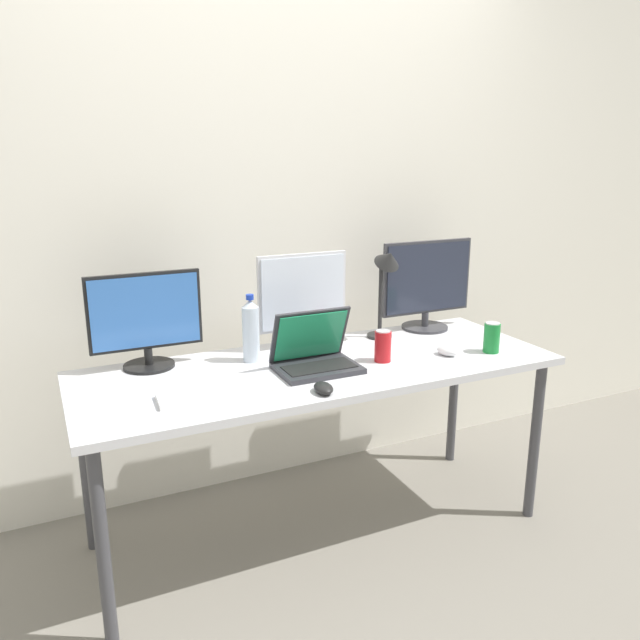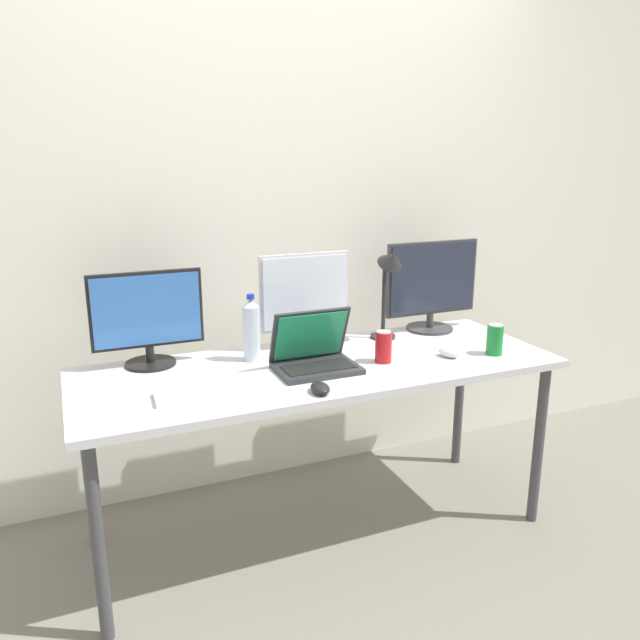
% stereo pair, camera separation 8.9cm
% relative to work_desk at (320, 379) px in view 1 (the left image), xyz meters
% --- Properties ---
extents(ground_plane, '(16.00, 16.00, 0.00)m').
position_rel_work_desk_xyz_m(ground_plane, '(0.00, 0.00, -0.68)').
color(ground_plane, gray).
extents(wall_back, '(7.00, 0.08, 2.60)m').
position_rel_work_desk_xyz_m(wall_back, '(0.00, 0.59, 0.62)').
color(wall_back, silver).
rests_on(wall_back, ground).
extents(work_desk, '(1.87, 0.69, 0.74)m').
position_rel_work_desk_xyz_m(work_desk, '(0.00, 0.00, 0.00)').
color(work_desk, '#424247').
rests_on(work_desk, ground).
extents(monitor_left, '(0.42, 0.19, 0.37)m').
position_rel_work_desk_xyz_m(monitor_left, '(-0.61, 0.25, 0.25)').
color(monitor_left, black).
rests_on(monitor_left, work_desk).
extents(monitor_center, '(0.39, 0.17, 0.40)m').
position_rel_work_desk_xyz_m(monitor_center, '(0.03, 0.24, 0.27)').
color(monitor_center, silver).
rests_on(monitor_center, work_desk).
extents(monitor_right, '(0.46, 0.22, 0.41)m').
position_rel_work_desk_xyz_m(monitor_right, '(0.66, 0.25, 0.27)').
color(monitor_right, '#38383D').
rests_on(monitor_right, work_desk).
extents(laptop_silver, '(0.31, 0.23, 0.23)m').
position_rel_work_desk_xyz_m(laptop_silver, '(-0.04, -0.04, 0.11)').
color(laptop_silver, '#2D2D33').
rests_on(laptop_silver, work_desk).
extents(keyboard_main, '(0.39, 0.15, 0.02)m').
position_rel_work_desk_xyz_m(keyboard_main, '(-0.46, -0.15, 0.07)').
color(keyboard_main, white).
rests_on(keyboard_main, work_desk).
extents(mouse_by_keyboard, '(0.08, 0.11, 0.03)m').
position_rel_work_desk_xyz_m(mouse_by_keyboard, '(-0.11, -0.27, 0.08)').
color(mouse_by_keyboard, black).
rests_on(mouse_by_keyboard, work_desk).
extents(mouse_by_laptop, '(0.09, 0.11, 0.04)m').
position_rel_work_desk_xyz_m(mouse_by_laptop, '(0.52, -0.12, 0.08)').
color(mouse_by_laptop, silver).
rests_on(mouse_by_laptop, work_desk).
extents(water_bottle, '(0.07, 0.07, 0.27)m').
position_rel_work_desk_xyz_m(water_bottle, '(-0.23, 0.15, 0.19)').
color(water_bottle, silver).
rests_on(water_bottle, work_desk).
extents(soda_can_near_keyboard, '(0.07, 0.07, 0.13)m').
position_rel_work_desk_xyz_m(soda_can_near_keyboard, '(0.24, -0.07, 0.12)').
color(soda_can_near_keyboard, red).
rests_on(soda_can_near_keyboard, work_desk).
extents(soda_can_by_laptop, '(0.07, 0.07, 0.13)m').
position_rel_work_desk_xyz_m(soda_can_by_laptop, '(0.71, -0.16, 0.12)').
color(soda_can_by_laptop, '#197F33').
rests_on(soda_can_by_laptop, work_desk).
extents(desk_lamp, '(0.11, 0.18, 0.42)m').
position_rel_work_desk_xyz_m(desk_lamp, '(0.40, 0.18, 0.35)').
color(desk_lamp, black).
rests_on(desk_lamp, work_desk).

